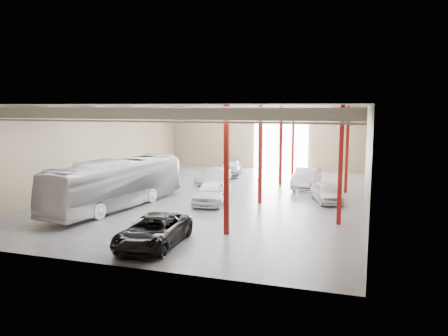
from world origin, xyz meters
The scene contains 8 objects.
depot_shell centered at (0.13, 0.48, 4.98)m, with size 22.12×32.12×7.06m.
coach_bus centered at (-5.33, -6.13, 1.66)m, with size 2.79×11.91×3.32m, color silver.
black_sedan centered at (0.93, -13.00, 0.76)m, with size 2.52×5.47×1.52m, color black.
car_row_a centered at (0.50, -3.00, 0.84)m, with size 1.99×4.95×1.69m, color silver.
car_row_b centered at (-2.00, 4.50, 0.72)m, with size 1.52×4.37×1.44m, color #A1A1A5.
car_row_c centered at (-2.00, 9.70, 0.76)m, with size 2.14×5.26×1.53m, color gray.
car_right_near centered at (6.23, 5.20, 0.86)m, with size 1.82×5.22×1.72m, color silver.
car_right_far centered at (8.30, 0.00, 0.71)m, with size 1.67×4.15×1.41m, color silver.
Camera 1 is at (10.67, -31.96, 6.89)m, focal length 35.00 mm.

